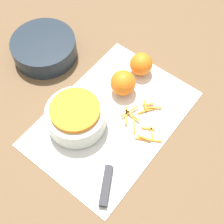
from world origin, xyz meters
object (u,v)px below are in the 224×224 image
object	(u,v)px
knife	(108,173)
bowl_speckled	(76,116)
orange_right	(123,83)
orange_left	(141,64)
bowl_dark	(44,48)

from	to	relation	value
knife	bowl_speckled	bearing A→B (deg)	39.05
bowl_speckled	orange_right	bearing A→B (deg)	-10.97
knife	orange_left	world-z (taller)	orange_left
bowl_speckled	orange_right	distance (m)	0.17
knife	orange_right	size ratio (longest dim) A/B	3.29
bowl_speckled	knife	size ratio (longest dim) A/B	0.67
bowl_speckled	bowl_dark	xyz separation A→B (m)	(0.13, 0.25, -0.01)
orange_right	knife	bearing A→B (deg)	-151.11
bowl_speckled	orange_left	world-z (taller)	bowl_speckled
bowl_dark	knife	xyz separation A→B (m)	(-0.19, -0.40, -0.02)
bowl_speckled	bowl_dark	size ratio (longest dim) A/B	0.81
bowl_speckled	orange_left	size ratio (longest dim) A/B	2.37
bowl_dark	orange_left	xyz separation A→B (m)	(0.13, -0.28, 0.01)
knife	orange_left	xyz separation A→B (m)	(0.32, 0.13, 0.03)
orange_left	orange_right	distance (m)	0.09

